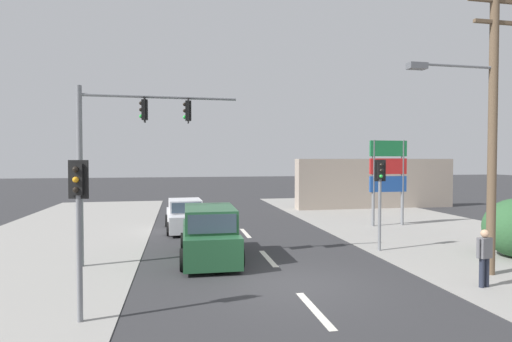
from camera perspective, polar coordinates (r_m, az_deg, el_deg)
ground_plane at (r=11.92m, az=5.05°, el=-15.78°), size 140.00×140.00×0.00m
lane_dash_near at (r=10.11m, az=8.36°, el=-19.01°), size 0.20×2.40×0.01m
lane_dash_mid at (r=14.71m, az=1.75°, el=-12.36°), size 0.20×2.40×0.01m
lane_dash_far at (r=19.51m, az=-1.53°, el=-8.86°), size 0.20×2.40×0.01m
kerb_right_verge at (r=18.09m, az=32.08°, el=-9.93°), size 10.00×44.00×0.02m
kerb_left_verge at (r=16.25m, az=-30.53°, el=-11.21°), size 8.00×40.00×0.02m
utility_pole_foreground_right at (r=14.16m, az=30.29°, el=6.32°), size 3.78×0.30×8.84m
traffic_signal_mast at (r=14.15m, az=-18.75°, el=3.91°), size 5.29×0.45×6.00m
pedestal_signal_right_kerb at (r=16.19m, az=17.29°, el=-2.49°), size 0.44×0.30×3.56m
pedestal_signal_left_kerb at (r=9.51m, az=-24.00°, el=-5.46°), size 0.44×0.31×3.56m
shopping_plaza_sign at (r=22.44m, az=18.35°, el=0.09°), size 2.10×0.16×4.60m
shopfront_wall_far at (r=30.47m, az=16.72°, el=-1.72°), size 12.00×1.00×3.60m
suv_oncoming_mid at (r=14.48m, az=-6.66°, el=-9.03°), size 2.12×4.57×1.90m
sedan_crossing_left at (r=20.52m, az=-10.10°, el=-6.38°), size 2.07×4.32×1.56m
pedestrian_at_kerb at (r=12.95m, az=29.84°, el=-10.34°), size 0.55×0.28×1.63m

